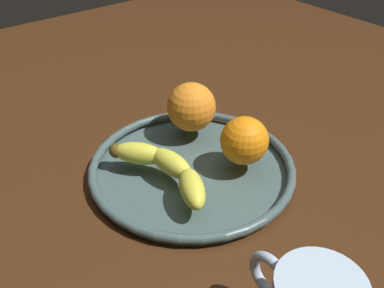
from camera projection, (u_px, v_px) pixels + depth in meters
ground_plane at (192, 183)px, 61.66cm from camera, size 147.24×147.24×4.00cm
fruit_bowl at (192, 167)px, 59.99cm from camera, size 28.48×28.48×1.80cm
banana at (165, 167)px, 56.03cm from camera, size 17.96×7.58×3.01cm
orange_front_left at (191, 107)px, 64.49cm from camera, size 7.37×7.37×7.37cm
orange_back_left at (244, 141)px, 57.91cm from camera, size 6.58×6.58×6.58cm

